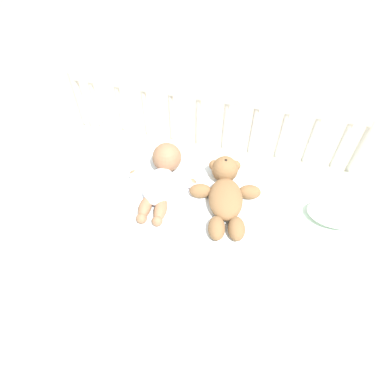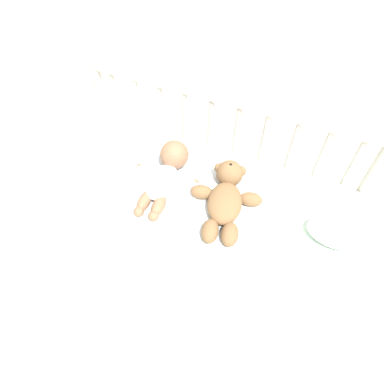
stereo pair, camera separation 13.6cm
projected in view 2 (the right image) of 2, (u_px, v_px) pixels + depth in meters
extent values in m
plane|color=#C6B293|center=(192.00, 252.00, 1.74)|extent=(12.00, 12.00, 0.00)
cube|color=silver|center=(191.00, 230.00, 1.57)|extent=(1.31, 0.66, 0.42)
cylinder|color=beige|center=(109.00, 123.00, 1.82)|extent=(0.04, 0.04, 0.71)
cylinder|color=beige|center=(356.00, 199.00, 1.50)|extent=(0.04, 0.04, 0.71)
cube|color=beige|center=(226.00, 99.00, 1.39)|extent=(1.27, 0.03, 0.04)
cylinder|color=beige|center=(115.00, 96.00, 1.64)|extent=(0.02, 0.02, 0.25)
cylinder|color=beige|center=(138.00, 102.00, 1.61)|extent=(0.02, 0.02, 0.25)
cylinder|color=beige|center=(161.00, 109.00, 1.58)|extent=(0.02, 0.02, 0.25)
cylinder|color=beige|center=(185.00, 115.00, 1.55)|extent=(0.02, 0.02, 0.25)
cylinder|color=beige|center=(210.00, 123.00, 1.52)|extent=(0.02, 0.02, 0.25)
cylinder|color=beige|center=(237.00, 130.00, 1.49)|extent=(0.02, 0.02, 0.25)
cylinder|color=beige|center=(264.00, 138.00, 1.46)|extent=(0.02, 0.02, 0.25)
cylinder|color=beige|center=(293.00, 146.00, 1.43)|extent=(0.02, 0.02, 0.25)
cylinder|color=beige|center=(322.00, 154.00, 1.40)|extent=(0.02, 0.02, 0.25)
cylinder|color=beige|center=(353.00, 163.00, 1.37)|extent=(0.02, 0.02, 0.25)
cube|color=white|center=(193.00, 198.00, 1.41)|extent=(0.75, 0.48, 0.01)
ellipsoid|color=olive|center=(225.00, 203.00, 1.35)|extent=(0.18, 0.23, 0.08)
sphere|color=olive|center=(230.00, 173.00, 1.43)|extent=(0.11, 0.11, 0.11)
sphere|color=tan|center=(230.00, 168.00, 1.40)|extent=(0.05, 0.05, 0.05)
sphere|color=black|center=(231.00, 165.00, 1.39)|extent=(0.02, 0.02, 0.02)
sphere|color=olive|center=(220.00, 168.00, 1.44)|extent=(0.05, 0.05, 0.05)
sphere|color=olive|center=(241.00, 171.00, 1.43)|extent=(0.05, 0.05, 0.05)
ellipsoid|color=olive|center=(202.00, 192.00, 1.40)|extent=(0.10, 0.08, 0.06)
ellipsoid|color=olive|center=(251.00, 199.00, 1.38)|extent=(0.10, 0.08, 0.06)
ellipsoid|color=olive|center=(210.00, 231.00, 1.28)|extent=(0.09, 0.11, 0.07)
ellipsoid|color=olive|center=(230.00, 234.00, 1.27)|extent=(0.09, 0.11, 0.07)
ellipsoid|color=white|center=(162.00, 182.00, 1.42)|extent=(0.14, 0.20, 0.07)
sphere|color=#936B4C|center=(174.00, 155.00, 1.48)|extent=(0.13, 0.13, 0.13)
ellipsoid|color=white|center=(146.00, 171.00, 1.48)|extent=(0.11, 0.05, 0.05)
ellipsoid|color=white|center=(187.00, 182.00, 1.44)|extent=(0.11, 0.05, 0.05)
sphere|color=#936B4C|center=(140.00, 168.00, 1.49)|extent=(0.04, 0.04, 0.04)
sphere|color=#936B4C|center=(195.00, 183.00, 1.44)|extent=(0.04, 0.04, 0.04)
ellipsoid|color=#936B4C|center=(144.00, 201.00, 1.38)|extent=(0.06, 0.11, 0.05)
ellipsoid|color=#936B4C|center=(159.00, 205.00, 1.36)|extent=(0.06, 0.11, 0.05)
sphere|color=#936B4C|center=(139.00, 212.00, 1.35)|extent=(0.04, 0.04, 0.04)
sphere|color=#936B4C|center=(153.00, 216.00, 1.33)|extent=(0.04, 0.04, 0.04)
ellipsoid|color=white|center=(336.00, 233.00, 1.28)|extent=(0.21, 0.13, 0.06)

